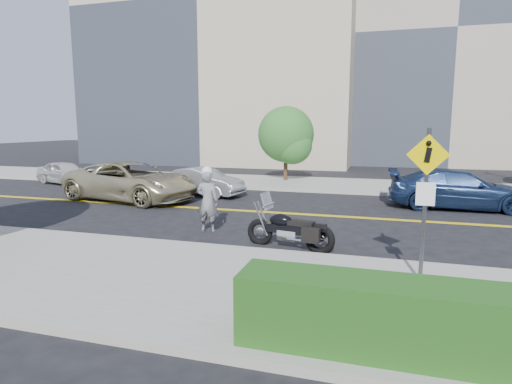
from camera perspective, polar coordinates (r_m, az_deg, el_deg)
The scene contains 13 objects.
ground_plane at distance 15.71m, azimuth 3.77°, elevation -2.84°, with size 120.00×120.00×0.00m, color black.
sidewalk_near at distance 8.81m, azimuth -7.40°, elevation -11.98°, with size 60.00×5.00×0.15m, color #9E9B91.
sidewalk_far at distance 22.96m, azimuth 7.94°, elevation 1.05°, with size 60.00×5.00×0.15m, color #9E9B91.
building_left at distance 40.42m, azimuth -3.49°, elevation 22.26°, with size 22.00×14.00×25.00m, color tan.
building_mid at distance 41.81m, azimuth 23.85°, elevation 17.60°, with size 18.00×14.00×20.00m, color #A39984.
pedestrian_sign at distance 8.81m, azimuth 21.68°, elevation 0.17°, with size 0.78×0.08×3.00m.
motorcyclist at distance 12.94m, azimuth -6.48°, elevation -0.97°, with size 0.68×0.45×1.99m.
motorcycle at distance 11.21m, azimuth 4.56°, elevation -3.91°, with size 2.36×0.72×1.44m, color black, non-canonical shape.
suv at distance 19.01m, azimuth -16.30°, elevation 1.41°, with size 2.74×5.94×1.65m, color tan.
parked_car_white at distance 25.50m, azimuth -24.13°, elevation 2.37°, with size 1.47×3.65×1.24m, color silver.
parked_car_silver at distance 19.66m, azimuth -7.08°, elevation 1.39°, with size 1.34×3.86×1.27m, color #9C9EA3.
parked_car_blue at distance 18.19m, azimuth 25.43°, elevation 0.35°, with size 2.12×5.21×1.51m, color navy.
tree_far_a at distance 23.84m, azimuth 4.02°, elevation 7.66°, with size 3.09×3.09×4.22m.
Camera 1 is at (3.39, -15.00, 3.22)m, focal length 30.00 mm.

